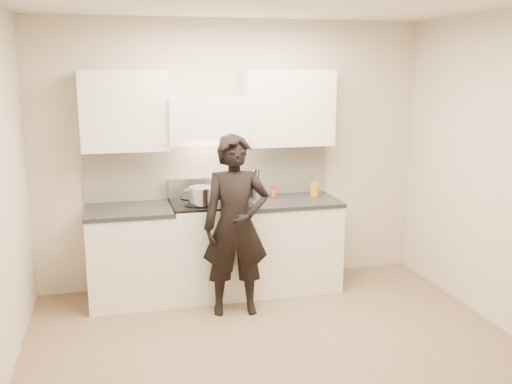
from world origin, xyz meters
TOP-DOWN VIEW (x-y plane):
  - ground_plane at (0.00, 0.00)m, footprint 4.00×4.00m
  - room_shell at (-0.06, 0.37)m, footprint 4.04×3.54m
  - stove at (-0.30, 1.42)m, footprint 0.76×0.65m
  - counter_right at (0.53, 1.43)m, footprint 0.92×0.67m
  - counter_left at (-1.08, 1.43)m, footprint 0.82×0.67m
  - wok at (-0.10, 1.53)m, footprint 0.35×0.44m
  - stock_pot at (-0.41, 1.28)m, footprint 0.35×0.27m
  - utensil_crock at (0.20, 1.58)m, footprint 0.11×0.11m
  - spice_jar at (0.39, 1.61)m, footprint 0.05×0.05m
  - oil_glass at (0.81, 1.52)m, footprint 0.08×0.08m
  - person at (-0.16, 0.91)m, footprint 0.64×0.46m

SIDE VIEW (x-z plane):
  - ground_plane at x=0.00m, z-range 0.00..0.00m
  - counter_right at x=0.53m, z-range 0.00..0.92m
  - counter_left at x=-1.08m, z-range 0.00..0.92m
  - stove at x=-0.30m, z-range 0.00..0.95m
  - person at x=-0.16m, z-range 0.00..1.65m
  - spice_jar at x=0.39m, z-range 0.92..1.02m
  - oil_glass at x=0.81m, z-range 0.92..1.07m
  - utensil_crock at x=0.20m, z-range 0.86..1.16m
  - stock_pot at x=-0.41m, z-range 0.96..1.12m
  - wok at x=-0.10m, z-range 0.91..1.20m
  - room_shell at x=-0.06m, z-range 0.25..2.95m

